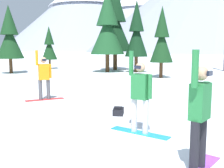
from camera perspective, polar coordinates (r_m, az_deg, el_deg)
name	(u,v)px	position (r m, az deg, el deg)	size (l,w,h in m)	color
snowboarder_foreground	(199,115)	(4.77, 18.00, -6.21)	(0.98, 1.50, 2.07)	#993FD8
snowboarder_midground	(140,95)	(6.60, 5.95, -2.35)	(1.54, 0.89, 2.03)	#1E8CD8
snowboarder_background	(44,77)	(11.23, -14.18, 1.50)	(1.39, 1.18, 2.01)	red
backpack_black	(118,111)	(8.55, 1.35, -5.74)	(0.35, 0.54, 0.27)	black
pine_tree_broad	(162,39)	(19.44, 10.47, 9.32)	(1.62, 1.62, 5.01)	#472D19
pine_tree_short	(107,28)	(23.95, -0.99, 11.85)	(2.99, 2.99, 7.11)	#472D19
pine_tree_young	(115,24)	(26.57, 0.67, 12.63)	(3.23, 3.23, 8.13)	#472D19
pine_tree_leaning	(9,36)	(24.19, -20.86, 9.40)	(2.24, 2.24, 5.63)	#472D19
pine_tree_twin	(49,46)	(28.34, -13.13, 7.90)	(1.57, 1.57, 4.31)	#472D19
pine_tree_tall	(136,33)	(23.81, 5.20, 10.64)	(2.01, 2.01, 6.21)	#472D19
peak_west_ridge	(86,13)	(267.14, -5.44, 14.76)	(157.06, 157.06, 68.28)	#8C93A3
peak_east_ridge	(141,15)	(255.61, 6.12, 14.29)	(120.31, 120.31, 61.57)	#9EA3B2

